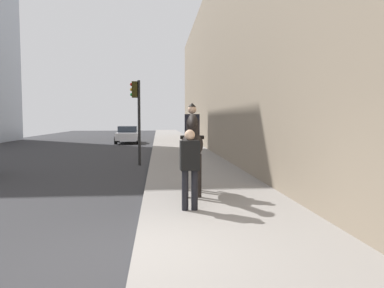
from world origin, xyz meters
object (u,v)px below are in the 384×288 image
object	(u,v)px
pedestrian_greeting	(190,164)
car_near_lane	(128,134)
traffic_light_near_curb	(137,108)
mounted_horse_near	(192,143)

from	to	relation	value
pedestrian_greeting	car_near_lane	size ratio (longest dim) A/B	0.38
traffic_light_near_curb	pedestrian_greeting	bearing A→B (deg)	-169.66
pedestrian_greeting	car_near_lane	distance (m)	23.96
pedestrian_greeting	car_near_lane	bearing A→B (deg)	4.70
pedestrian_greeting	traffic_light_near_curb	world-z (taller)	traffic_light_near_curb
mounted_horse_near	car_near_lane	xyz separation A→B (m)	(22.11, 3.42, -0.68)
car_near_lane	traffic_light_near_curb	distance (m)	15.32
car_near_lane	mounted_horse_near	bearing A→B (deg)	7.18
mounted_horse_near	traffic_light_near_curb	xyz separation A→B (m)	(6.98, 1.77, 1.07)
mounted_horse_near	pedestrian_greeting	distance (m)	1.67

